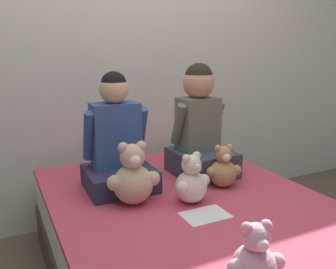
{
  "coord_description": "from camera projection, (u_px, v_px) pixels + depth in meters",
  "views": [
    {
      "loc": [
        -0.82,
        -1.3,
        1.21
      ],
      "look_at": [
        0.0,
        0.36,
        0.76
      ],
      "focal_mm": 38.0,
      "sensor_mm": 36.0,
      "label": 1
    }
  ],
  "objects": [
    {
      "name": "teddy_bear_at_foot_of_bed",
      "position": [
        255.0,
        261.0,
        1.09
      ],
      "size": [
        0.19,
        0.14,
        0.23
      ],
      "rotation": [
        0.0,
        0.0,
        -0.2
      ],
      "color": "#DBA3B2",
      "rests_on": "bed"
    },
    {
      "name": "teddy_bear_held_by_right_child",
      "position": [
        223.0,
        169.0,
        1.91
      ],
      "size": [
        0.19,
        0.15,
        0.23
      ],
      "rotation": [
        0.0,
        0.0,
        -0.23
      ],
      "color": "tan",
      "rests_on": "bed"
    },
    {
      "name": "teddy_bear_held_by_left_child",
      "position": [
        133.0,
        178.0,
        1.69
      ],
      "size": [
        0.26,
        0.19,
        0.31
      ],
      "rotation": [
        0.0,
        0.0,
        -0.14
      ],
      "color": "#D1B78E",
      "rests_on": "bed"
    },
    {
      "name": "wall_behind_bed",
      "position": [
        121.0,
        43.0,
        2.43
      ],
      "size": [
        8.0,
        0.06,
        2.5
      ],
      "color": "silver",
      "rests_on": "ground_plane"
    },
    {
      "name": "child_on_left",
      "position": [
        117.0,
        144.0,
        1.87
      ],
      "size": [
        0.36,
        0.34,
        0.62
      ],
      "rotation": [
        0.0,
        0.0,
        -0.03
      ],
      "color": "#282D47",
      "rests_on": "bed"
    },
    {
      "name": "child_on_right",
      "position": [
        200.0,
        128.0,
        2.09
      ],
      "size": [
        0.33,
        0.36,
        0.65
      ],
      "rotation": [
        0.0,
        0.0,
        0.02
      ],
      "color": "#384251",
      "rests_on": "bed"
    },
    {
      "name": "bed",
      "position": [
        201.0,
        255.0,
        1.72
      ],
      "size": [
        1.3,
        1.91,
        0.48
      ],
      "color": "#473828",
      "rests_on": "ground_plane"
    },
    {
      "name": "teddy_bear_between_children",
      "position": [
        191.0,
        182.0,
        1.71
      ],
      "size": [
        0.2,
        0.16,
        0.25
      ],
      "rotation": [
        0.0,
        0.0,
        0.28
      ],
      "color": "silver",
      "rests_on": "bed"
    },
    {
      "name": "sign_card",
      "position": [
        205.0,
        215.0,
        1.59
      ],
      "size": [
        0.21,
        0.15,
        0.0
      ],
      "color": "white",
      "rests_on": "bed"
    }
  ]
}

